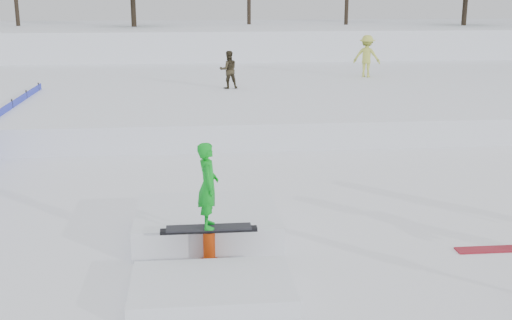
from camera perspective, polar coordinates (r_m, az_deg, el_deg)
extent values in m
plane|color=white|center=(11.53, -1.46, -7.90)|extent=(120.00, 120.00, 0.00)
cube|color=white|center=(40.74, -4.83, 10.19)|extent=(60.00, 14.00, 2.40)
cube|color=white|center=(26.92, -4.15, 6.12)|extent=(50.00, 18.00, 0.80)
cylinder|color=black|center=(22.11, -20.77, 3.68)|extent=(0.05, 0.05, 1.10)
cylinder|color=black|center=(23.92, -19.66, 4.56)|extent=(0.05, 0.05, 1.10)
cylinder|color=black|center=(25.75, -18.69, 5.32)|extent=(0.05, 0.05, 1.10)
cylinder|color=black|center=(39.25, -10.85, 13.02)|extent=(0.30, 0.30, 2.00)
cylinder|color=black|center=(42.12, 18.07, 12.68)|extent=(0.30, 0.30, 2.00)
imported|color=#2F2819|center=(24.83, -2.46, 8.02)|extent=(0.78, 0.65, 1.44)
imported|color=#C0CB4B|center=(28.59, 9.82, 9.08)|extent=(1.34, 1.09, 1.80)
cube|color=maroon|center=(12.23, 20.46, -7.45)|extent=(1.40, 0.29, 0.03)
cube|color=white|center=(12.00, -4.38, -5.62)|extent=(2.60, 2.20, 0.54)
cube|color=white|center=(9.75, -3.93, -11.40)|extent=(2.40, 1.60, 0.30)
cylinder|color=#B63B0D|center=(10.89, -4.15, -9.19)|extent=(0.44, 0.44, 0.06)
cylinder|color=#B63B0D|center=(10.78, -4.18, -7.87)|extent=(0.20, 0.20, 0.60)
cube|color=black|center=(10.66, -4.21, -6.24)|extent=(1.60, 0.16, 0.06)
cube|color=black|center=(10.64, -4.21, -6.01)|extent=(1.40, 0.28, 0.03)
imported|color=#07A11B|center=(10.41, -4.29, -2.26)|extent=(0.34, 0.52, 1.42)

